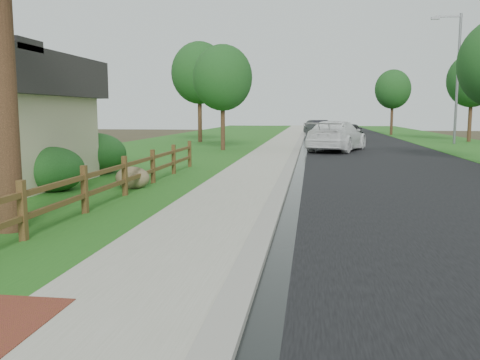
# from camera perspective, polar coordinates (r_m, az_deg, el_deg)

# --- Properties ---
(ground) EXTENTS (120.00, 120.00, 0.00)m
(ground) POSITION_cam_1_polar(r_m,az_deg,el_deg) (5.69, -5.55, -15.56)
(ground) COLOR #3A331F
(road) EXTENTS (8.00, 90.00, 0.02)m
(road) POSITION_cam_1_polar(r_m,az_deg,el_deg) (40.28, 12.82, 4.25)
(road) COLOR black
(road) RESTS_ON ground
(curb) EXTENTS (0.40, 90.00, 0.12)m
(curb) POSITION_cam_1_polar(r_m,az_deg,el_deg) (40.15, 6.83, 4.45)
(curb) COLOR gray
(curb) RESTS_ON ground
(wet_gutter) EXTENTS (0.50, 90.00, 0.00)m
(wet_gutter) POSITION_cam_1_polar(r_m,az_deg,el_deg) (40.14, 7.33, 4.38)
(wet_gutter) COLOR black
(wet_gutter) RESTS_ON road
(sidewalk) EXTENTS (2.20, 90.00, 0.10)m
(sidewalk) POSITION_cam_1_polar(r_m,az_deg,el_deg) (40.20, 4.97, 4.46)
(sidewalk) COLOR #9C9A88
(sidewalk) RESTS_ON ground
(grass_strip) EXTENTS (1.60, 90.00, 0.06)m
(grass_strip) POSITION_cam_1_polar(r_m,az_deg,el_deg) (40.34, 2.26, 4.47)
(grass_strip) COLOR #1E5919
(grass_strip) RESTS_ON ground
(lawn_near) EXTENTS (9.00, 90.00, 0.04)m
(lawn_near) POSITION_cam_1_polar(r_m,az_deg,el_deg) (41.19, -4.97, 4.49)
(lawn_near) COLOR #1E5919
(lawn_near) RESTS_ON ground
(verge_far) EXTENTS (6.00, 90.00, 0.04)m
(verge_far) POSITION_cam_1_polar(r_m,az_deg,el_deg) (41.43, 22.40, 3.97)
(verge_far) COLOR #1E5919
(verge_far) RESTS_ON ground
(ranch_fence) EXTENTS (0.12, 16.92, 1.10)m
(ranch_fence) POSITION_cam_1_polar(r_m,az_deg,el_deg) (12.57, -14.75, -0.04)
(ranch_fence) COLOR #472E17
(ranch_fence) RESTS_ON ground
(white_suv) EXTENTS (4.09, 6.44, 1.74)m
(white_suv) POSITION_cam_1_polar(r_m,az_deg,el_deg) (29.92, 10.81, 4.89)
(white_suv) COLOR white
(white_suv) RESTS_ON road
(dark_car_mid) EXTENTS (2.69, 4.42, 1.41)m
(dark_car_mid) POSITION_cam_1_polar(r_m,az_deg,el_deg) (41.43, 12.25, 5.34)
(dark_car_mid) COLOR black
(dark_car_mid) RESTS_ON road
(dark_car_far) EXTENTS (3.18, 4.80, 1.50)m
(dark_car_far) POSITION_cam_1_polar(r_m,az_deg,el_deg) (48.67, 8.96, 5.79)
(dark_car_far) COLOR black
(dark_car_far) RESTS_ON road
(streetlight) EXTENTS (2.06, 0.25, 8.92)m
(streetlight) POSITION_cam_1_polar(r_m,az_deg,el_deg) (38.72, 23.04, 11.18)
(streetlight) COLOR slate
(streetlight) RESTS_ON ground
(boulder) EXTENTS (1.07, 0.83, 0.67)m
(boulder) POSITION_cam_1_polar(r_m,az_deg,el_deg) (15.11, -11.98, 0.22)
(boulder) COLOR brown
(boulder) RESTS_ON ground
(shrub_c) EXTENTS (1.88, 1.88, 1.28)m
(shrub_c) POSITION_cam_1_polar(r_m,az_deg,el_deg) (15.18, -20.32, 1.11)
(shrub_c) COLOR #194117
(shrub_c) RESTS_ON ground
(shrub_d) EXTENTS (2.72, 2.72, 1.50)m
(shrub_d) POSITION_cam_1_polar(r_m,az_deg,el_deg) (19.15, -15.89, 2.87)
(shrub_d) COLOR #194117
(shrub_d) RESTS_ON ground
(tree_near_left) EXTENTS (3.45, 3.45, 6.11)m
(tree_near_left) POSITION_cam_1_polar(r_m,az_deg,el_deg) (29.85, -1.96, 11.38)
(tree_near_left) COLOR #322114
(tree_near_left) RESTS_ON ground
(tree_mid_left) EXTENTS (4.13, 4.13, 7.38)m
(tree_mid_left) POSITION_cam_1_polar(r_m,az_deg,el_deg) (38.16, -4.58, 11.88)
(tree_mid_left) COLOR #322114
(tree_mid_left) RESTS_ON ground
(tree_mid_right) EXTENTS (3.65, 3.65, 6.62)m
(tree_mid_right) POSITION_cam_1_polar(r_m,az_deg,el_deg) (42.12, 24.62, 10.14)
(tree_mid_right) COLOR #322114
(tree_mid_right) RESTS_ON ground
(tree_far_right) EXTENTS (3.46, 3.46, 6.37)m
(tree_far_right) POSITION_cam_1_polar(r_m,az_deg,el_deg) (52.33, 16.79, 9.72)
(tree_far_right) COLOR #322114
(tree_far_right) RESTS_ON ground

